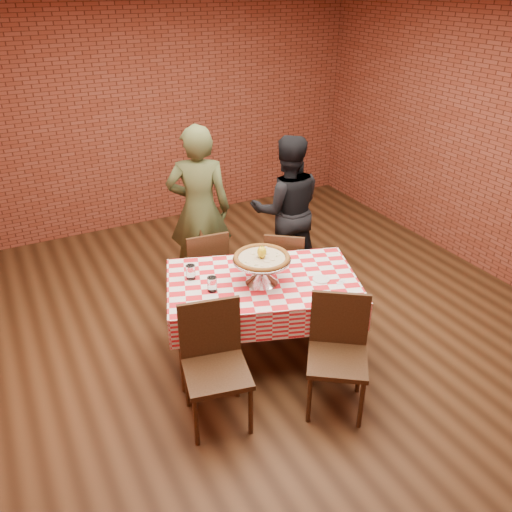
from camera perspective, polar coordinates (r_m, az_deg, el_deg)
name	(u,v)px	position (r m, az deg, el deg)	size (l,w,h in m)	color
ground	(268,333)	(5.00, 1.36, -8.38)	(6.00, 6.00, 0.00)	black
back_wall	(154,112)	(6.96, -10.96, 15.07)	(5.50, 5.50, 0.00)	maroon
table	(262,318)	(4.55, 0.69, -6.74)	(1.55, 0.93, 0.75)	#3D2614
tablecloth	(263,293)	(4.41, 0.71, -4.08)	(1.58, 0.96, 0.27)	red
pizza_stand	(262,271)	(4.26, 0.63, -1.60)	(0.48, 0.48, 0.21)	silver
pizza	(262,258)	(4.21, 0.63, -0.25)	(0.46, 0.46, 0.03)	beige
lemon	(262,252)	(4.18, 0.64, 0.42)	(0.08, 0.08, 0.10)	yellow
water_glass_left	(212,284)	(4.18, -4.78, -3.06)	(0.08, 0.08, 0.12)	white
water_glass_right	(191,272)	(4.37, -7.10, -1.74)	(0.08, 0.08, 0.12)	white
side_plate	(321,279)	(4.38, 7.08, -2.52)	(0.14, 0.14, 0.01)	white
sweetener_packet_a	(340,283)	(4.35, 9.08, -2.91)	(0.05, 0.04, 0.01)	white
sweetener_packet_b	(342,281)	(4.38, 9.31, -2.72)	(0.05, 0.04, 0.01)	white
condiment_caddy	(264,256)	(4.56, 0.93, -0.04)	(0.10, 0.08, 0.14)	silver
chair_near_left	(217,371)	(3.88, -4.29, -12.31)	(0.46, 0.46, 0.94)	#3D2614
chair_near_right	(337,359)	(4.03, 8.82, -11.03)	(0.44, 0.44, 0.92)	#3D2614
chair_far_left	(204,268)	(5.18, -5.66, -1.33)	(0.40, 0.40, 0.88)	#3D2614
chair_far_right	(285,268)	(5.20, 3.20, -1.27)	(0.38, 0.38, 0.86)	#3D2614
diner_olive	(199,210)	(5.37, -6.17, 4.99)	(0.64, 0.42, 1.75)	#3F4525
diner_black	(287,210)	(5.56, 3.35, 5.04)	(0.77, 0.60, 1.59)	black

